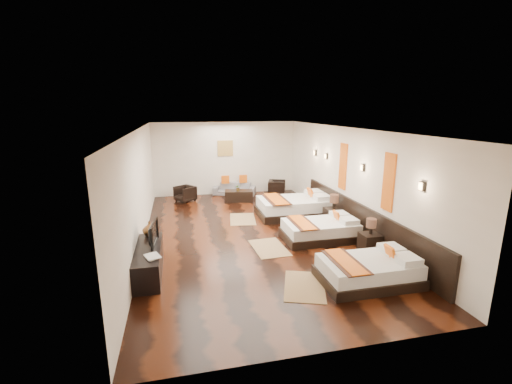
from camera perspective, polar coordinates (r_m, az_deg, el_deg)
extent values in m
cube|color=black|center=(9.36, -0.83, -7.00)|extent=(5.50, 9.50, 0.01)
cube|color=white|center=(8.77, -0.90, 10.38)|extent=(5.50, 9.50, 0.01)
cube|color=silver|center=(13.58, -5.07, 5.54)|extent=(5.50, 0.01, 2.80)
cube|color=silver|center=(8.82, -18.61, 0.49)|extent=(0.01, 9.50, 2.80)
cube|color=silver|center=(9.89, 14.92, 2.11)|extent=(0.01, 9.50, 2.80)
cube|color=black|center=(9.43, 16.59, -4.53)|extent=(0.08, 6.60, 0.90)
cube|color=black|center=(7.26, 17.92, -13.22)|extent=(1.87, 1.16, 0.20)
cube|color=white|center=(7.16, 18.06, -11.56)|extent=(1.78, 1.07, 0.27)
cube|color=orange|center=(7.30, 21.25, -9.29)|extent=(0.14, 0.29, 0.29)
cube|color=#38190F|center=(6.88, 14.57, -11.09)|extent=(0.49, 1.18, 0.02)
cube|color=orange|center=(6.87, 14.57, -10.99)|extent=(0.34, 1.18, 0.02)
cube|color=black|center=(9.17, 10.47, -7.03)|extent=(1.89, 1.17, 0.20)
cube|color=white|center=(9.09, 10.53, -5.65)|extent=(1.80, 1.08, 0.27)
cube|color=orange|center=(9.19, 13.19, -3.95)|extent=(0.14, 0.29, 0.29)
cube|color=#38190F|center=(8.86, 7.61, -5.05)|extent=(0.50, 1.19, 0.02)
cube|color=orange|center=(8.86, 7.62, -4.97)|extent=(0.34, 1.19, 0.02)
cube|color=black|center=(10.97, 6.27, -3.31)|extent=(2.27, 1.40, 0.24)
cube|color=white|center=(10.89, 6.31, -1.90)|extent=(2.16, 1.29, 0.32)
cube|color=orange|center=(11.00, 9.01, -0.25)|extent=(0.17, 0.35, 0.35)
cube|color=#38190F|center=(10.67, 3.32, -1.20)|extent=(0.59, 1.42, 0.02)
cube|color=orange|center=(10.66, 3.32, -1.12)|extent=(0.41, 1.42, 0.02)
cube|color=black|center=(8.56, 18.23, -8.05)|extent=(0.42, 0.42, 0.47)
cylinder|color=black|center=(8.45, 18.40, -5.97)|extent=(0.08, 0.08, 0.19)
cylinder|color=#3F2619|center=(8.39, 18.49, -4.88)|extent=(0.23, 0.23, 0.21)
cube|color=black|center=(10.17, 12.61, -4.08)|extent=(0.47, 0.47, 0.52)
cylinder|color=black|center=(10.07, 12.71, -2.09)|extent=(0.08, 0.08, 0.21)
cylinder|color=#3F2619|center=(10.02, 12.77, -1.05)|extent=(0.25, 0.25, 0.23)
cube|color=#94734B|center=(6.88, 8.00, -15.11)|extent=(1.11, 1.38, 0.01)
cube|color=#94734B|center=(8.50, 2.18, -9.17)|extent=(0.81, 1.24, 0.01)
cube|color=#94734B|center=(10.59, -2.23, -4.49)|extent=(0.91, 1.29, 0.01)
cube|color=black|center=(7.49, -17.26, -10.81)|extent=(0.50, 1.80, 0.55)
imported|color=black|center=(7.52, -17.03, -6.51)|extent=(0.19, 0.83, 0.47)
imported|color=black|center=(6.91, -17.72, -10.35)|extent=(0.36, 0.41, 0.03)
imported|color=brown|center=(8.02, -17.11, -5.79)|extent=(0.38, 0.38, 0.33)
imported|color=slate|center=(13.54, -3.58, 0.53)|extent=(1.73, 1.14, 0.47)
imported|color=black|center=(12.77, -11.61, -0.29)|extent=(0.87, 0.87, 0.58)
imported|color=black|center=(13.47, 3.46, 0.71)|extent=(0.83, 0.81, 0.59)
cube|color=black|center=(12.58, -2.83, -0.64)|extent=(1.08, 0.68, 0.40)
imported|color=#1F551C|center=(12.45, -2.97, 0.71)|extent=(0.23, 0.21, 0.24)
cube|color=#D86014|center=(8.23, 21.01, 1.52)|extent=(0.04, 0.40, 1.30)
cube|color=#D86014|center=(10.09, 14.14, 4.11)|extent=(0.04, 0.40, 1.30)
cube|color=black|center=(7.32, 25.70, 0.87)|extent=(0.06, 0.12, 0.18)
cube|color=#FFD18C|center=(7.30, 25.52, 0.85)|extent=(0.02, 0.10, 0.14)
cube|color=black|center=(9.11, 17.19, 3.87)|extent=(0.06, 0.12, 0.18)
cube|color=#FFD18C|center=(9.09, 17.02, 3.87)|extent=(0.02, 0.10, 0.14)
cube|color=black|center=(11.04, 11.52, 5.82)|extent=(0.06, 0.12, 0.18)
cube|color=#FFD18C|center=(11.03, 11.38, 5.82)|extent=(0.02, 0.10, 0.14)
cube|color=black|center=(11.86, 9.74, 6.42)|extent=(0.06, 0.12, 0.18)
cube|color=#FFD18C|center=(11.85, 9.60, 6.42)|extent=(0.02, 0.10, 0.14)
cube|color=#AD873F|center=(13.51, -5.09, 7.20)|extent=(0.60, 0.04, 0.60)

